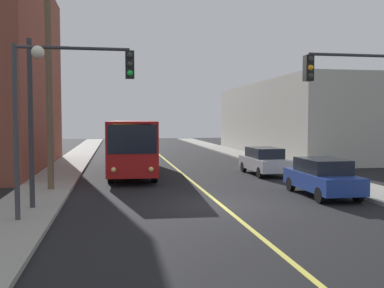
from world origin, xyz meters
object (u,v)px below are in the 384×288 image
Objects in this scene: parked_car_blue at (322,177)px; street_lamp_left at (23,105)px; city_bus at (133,144)px; parked_car_silver at (264,161)px; utility_pole_near at (48,45)px; traffic_signal_left_corner at (75,92)px; traffic_signal_right_corner at (354,94)px.

parked_car_blue is 0.80× the size of street_lamp_left.
city_bus is 2.76× the size of parked_car_silver.
parked_car_blue is 1.00× the size of parked_car_silver.
parked_car_blue is at bearing 14.70° from street_lamp_left.
parked_car_silver is 0.37× the size of utility_pole_near.
street_lamp_left is at bearing -165.30° from parked_car_blue.
utility_pole_near is 5.05m from traffic_signal_left_corner.
utility_pole_near is 1.98× the size of traffic_signal_left_corner.
street_lamp_left is (-1.42, -1.89, -0.56)m from traffic_signal_left_corner.
city_bus reaches higher than parked_car_blue.
street_lamp_left reaches higher than city_bus.
traffic_signal_left_corner reaches higher than city_bus.
city_bus is at bearing 128.62° from parked_car_blue.
utility_pole_near is (-11.65, -4.30, 5.78)m from parked_car_silver.
traffic_signal_left_corner reaches higher than parked_car_silver.
traffic_signal_left_corner is 1.00× the size of traffic_signal_right_corner.
city_bus is at bearing 58.79° from utility_pole_near.
traffic_signal_left_corner is at bearing 179.16° from traffic_signal_right_corner.
traffic_signal_right_corner reaches higher than parked_car_blue.
utility_pole_near is at bearing 165.16° from parked_car_blue.
city_bus is 1.03× the size of utility_pole_near.
traffic_signal_right_corner is at bearing -19.60° from utility_pole_near.
street_lamp_left is (-11.57, -3.04, 2.90)m from parked_car_blue.
city_bus is 12.36m from parked_car_blue.
parked_car_silver is 0.81× the size of street_lamp_left.
city_bus is 2.77× the size of parked_car_blue.
parked_car_blue is 3.76m from traffic_signal_right_corner.
city_bus is 13.38m from street_lamp_left.
parked_car_silver is at bearing 94.42° from traffic_signal_right_corner.
traffic_signal_right_corner reaches higher than city_bus.
utility_pole_near reaches higher than traffic_signal_left_corner.
utility_pole_near reaches higher than parked_car_silver.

